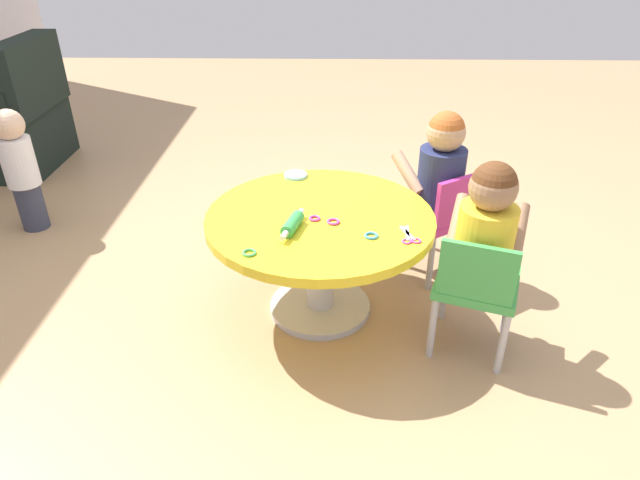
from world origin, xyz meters
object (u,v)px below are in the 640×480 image
armchair_dark (6,123)px  rolling_pin (292,224)px  seated_child_left (486,228)px  craft_scissors (410,238)px  toddler_standing (20,167)px  craft_table (320,238)px  child_chair_left (476,286)px  seated_child_right (441,167)px  child_chair_right (442,215)px

armchair_dark → rolling_pin: armchair_dark is taller
seated_child_left → craft_scissors: size_ratio=3.67×
toddler_standing → armchair_dark: bearing=31.8°
rolling_pin → toddler_standing: bearing=60.7°
seated_child_left → toddler_standing: 2.40m
seated_child_left → armchair_dark: bearing=56.7°
craft_table → rolling_pin: bearing=140.9°
seated_child_left → rolling_pin: size_ratio=2.24×
craft_table → child_chair_left: (-0.25, -0.59, -0.06)m
child_chair_left → armchair_dark: size_ratio=0.63×
seated_child_right → toddler_standing: seated_child_right is taller
armchair_dark → craft_scissors: bearing=-125.6°
armchair_dark → craft_scissors: 3.06m
child_chair_right → toddler_standing: 2.20m
child_chair_right → craft_scissors: 0.57m
child_chair_left → armchair_dark: 3.30m
craft_table → rolling_pin: (-0.13, 0.10, 0.13)m
craft_table → armchair_dark: size_ratio=1.09×
rolling_pin → craft_scissors: bearing=-97.2°
craft_table → seated_child_right: seated_child_right is taller
craft_table → craft_scissors: (-0.18, -0.34, 0.11)m
craft_table → seated_child_right: bearing=-56.7°
child_chair_left → child_chair_right: bearing=3.5°
craft_table → craft_scissors: craft_scissors is taller
child_chair_left → craft_scissors: size_ratio=3.86×
seated_child_left → seated_child_right: 0.57m
child_chair_right → toddler_standing: bearing=79.6°
armchair_dark → seated_child_left: bearing=-123.3°
craft_table → toddler_standing: (0.72, 1.60, -0.00)m
child_chair_left → seated_child_left: seated_child_left is taller
craft_table → seated_child_left: seated_child_left is taller
seated_child_left → toddler_standing: (0.93, 2.21, -0.17)m
child_chair_left → rolling_pin: (0.12, 0.70, 0.19)m
child_chair_right → armchair_dark: 2.99m
armchair_dark → child_chair_right: bearing=-115.3°
seated_child_right → rolling_pin: bearing=126.9°
craft_table → child_chair_left: child_chair_left is taller
toddler_standing → rolling_pin: size_ratio=2.95×
seated_child_left → child_chair_right: (0.53, 0.05, -0.23)m
child_chair_left → seated_child_right: 0.65m
toddler_standing → child_chair_right: bearing=-100.4°
child_chair_right → seated_child_right: bearing=32.9°
seated_child_left → armchair_dark: armchair_dark is taller
child_chair_left → toddler_standing: toddler_standing is taller
craft_table → child_chair_right: size_ratio=1.72×
seated_child_right → craft_scissors: size_ratio=3.67×
child_chair_left → armchair_dark: (1.84, 2.74, 0.00)m
craft_table → craft_scissors: bearing=-118.3°
child_chair_left → seated_child_left: 0.23m
child_chair_right → craft_scissors: child_chair_right is taller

